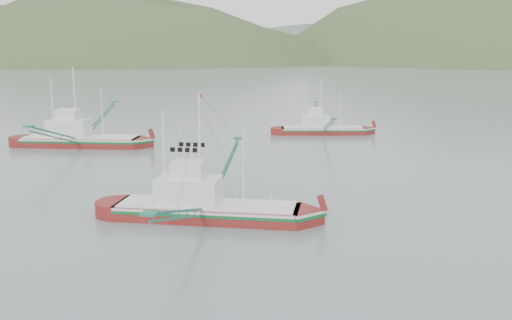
# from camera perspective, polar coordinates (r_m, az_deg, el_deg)

# --- Properties ---
(ground) EXTENTS (1200.00, 1200.00, 0.00)m
(ground) POSITION_cam_1_polar(r_m,az_deg,el_deg) (40.42, -1.47, -6.11)
(ground) COLOR slate
(ground) RESTS_ON ground
(main_boat) EXTENTS (13.17, 23.77, 9.61)m
(main_boat) POSITION_cam_1_polar(r_m,az_deg,el_deg) (40.67, -5.22, -4.02)
(main_boat) COLOR maroon
(main_boat) RESTS_ON ground
(bg_boat_far) EXTENTS (11.89, 20.68, 8.45)m
(bg_boat_far) POSITION_cam_1_polar(r_m,az_deg,el_deg) (80.18, 6.62, 3.62)
(bg_boat_far) COLOR maroon
(bg_boat_far) RESTS_ON ground
(bg_boat_left) EXTENTS (14.56, 25.81, 10.47)m
(bg_boat_left) POSITION_cam_1_polar(r_m,az_deg,el_deg) (73.03, -17.29, 2.43)
(bg_boat_left) COLOR maroon
(bg_boat_left) RESTS_ON ground
(headland_left) EXTENTS (448.00, 308.00, 210.00)m
(headland_left) POSITION_cam_1_polar(r_m,az_deg,el_deg) (440.00, -15.54, 9.38)
(headland_left) COLOR #3C5129
(headland_left) RESTS_ON ground
(ridge_distant) EXTENTS (960.00, 400.00, 240.00)m
(ridge_distant) POSITION_cam_1_polar(r_m,az_deg,el_deg) (598.33, 12.25, 9.95)
(ridge_distant) COLOR slate
(ridge_distant) RESTS_ON ground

